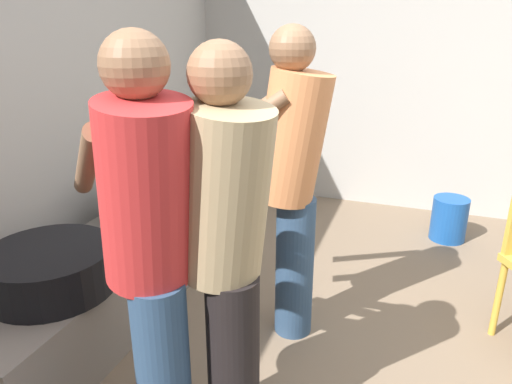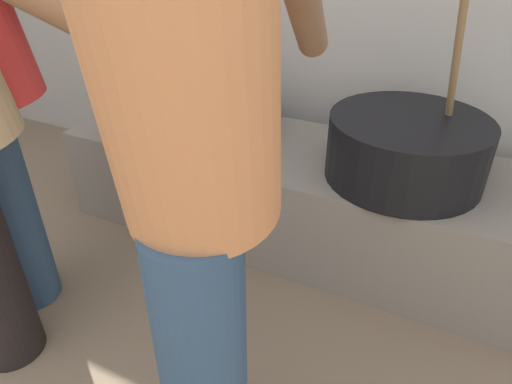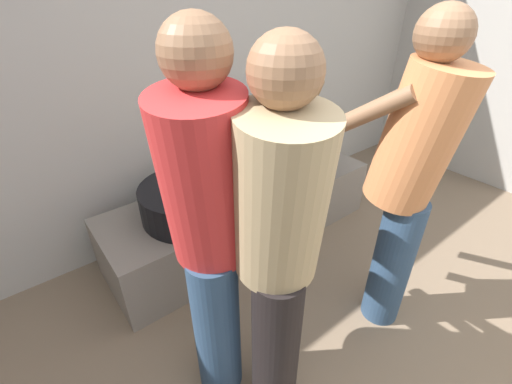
% 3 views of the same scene
% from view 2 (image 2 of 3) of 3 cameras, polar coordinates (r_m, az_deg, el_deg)
% --- Properties ---
extents(hearth_ledge, '(1.97, 0.60, 0.42)m').
position_cam_2_polar(hearth_ledge, '(2.01, 4.42, -0.09)').
color(hearth_ledge, slate).
rests_on(hearth_ledge, ground_plane).
extents(cooking_pot_main, '(0.56, 0.56, 0.68)m').
position_cam_2_polar(cooking_pot_main, '(1.73, 18.15, 5.16)').
color(cooking_pot_main, black).
rests_on(cooking_pot_main, hearth_ledge).
extents(cooking_pot_secondary, '(0.58, 0.58, 0.20)m').
position_cam_2_polar(cooking_pot_secondary, '(2.01, -7.61, 9.79)').
color(cooking_pot_secondary, black).
rests_on(cooking_pot_secondary, hearth_ledge).
extents(cook_in_orange_shirt, '(0.44, 0.71, 1.59)m').
position_cam_2_polar(cook_in_orange_shirt, '(0.80, -8.00, 5.04)').
color(cook_in_orange_shirt, navy).
rests_on(cook_in_orange_shirt, ground_plane).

